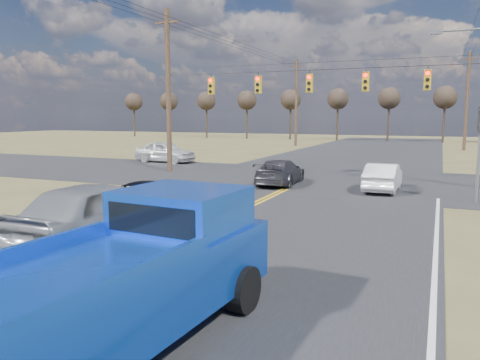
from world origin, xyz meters
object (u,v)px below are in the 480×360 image
at_px(silver_suv, 98,212).
at_px(black_suv, 154,199).
at_px(pickup_truck, 133,274).
at_px(white_car_queue, 383,177).
at_px(dgrey_car_queue, 280,172).
at_px(cross_car_west, 165,152).

distance_m(silver_suv, black_suv, 3.73).
relative_size(pickup_truck, white_car_queue, 1.53).
height_order(pickup_truck, dgrey_car_queue, pickup_truck).
xyz_separation_m(pickup_truck, cross_car_west, (-14.98, 24.62, -0.28)).
bearing_deg(cross_car_west, dgrey_car_queue, -116.80).
height_order(black_suv, dgrey_car_queue, dgrey_car_queue).
bearing_deg(pickup_truck, silver_suv, 139.17).
xyz_separation_m(pickup_truck, silver_suv, (-4.27, 4.25, -0.18)).
relative_size(black_suv, cross_car_west, 0.97).
bearing_deg(white_car_queue, cross_car_west, -23.84).
xyz_separation_m(white_car_queue, dgrey_car_queue, (-5.15, 0.13, -0.01)).
bearing_deg(pickup_truck, dgrey_car_queue, 104.79).
distance_m(pickup_truck, white_car_queue, 17.10).
bearing_deg(cross_car_west, white_car_queue, -108.50).
bearing_deg(black_suv, white_car_queue, -121.62).
bearing_deg(dgrey_car_queue, cross_car_west, -36.09).
bearing_deg(white_car_queue, silver_suv, 64.75).
xyz_separation_m(dgrey_car_queue, cross_car_west, (-11.71, 7.50, 0.17)).
height_order(dgrey_car_queue, cross_car_west, cross_car_west).
distance_m(silver_suv, dgrey_car_queue, 12.92).
distance_m(black_suv, white_car_queue, 11.32).
height_order(silver_suv, cross_car_west, silver_suv).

